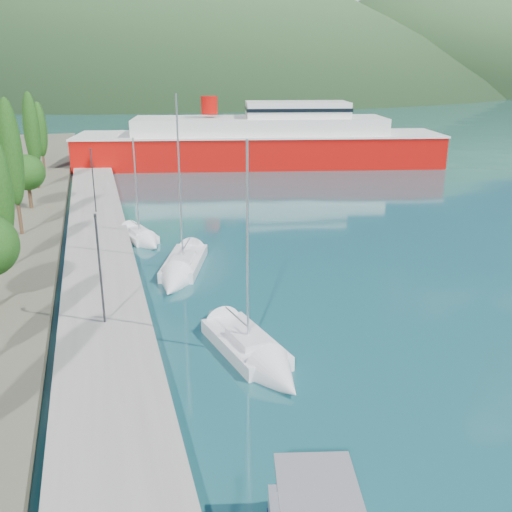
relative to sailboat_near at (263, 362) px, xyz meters
name	(u,v)px	position (x,y,z in m)	size (l,w,h in m)	color
ground	(130,130)	(1.63, 112.88, -0.32)	(1400.00, 1400.00, 0.00)	#184F55
quay	(100,257)	(-7.37, 18.88, 0.08)	(5.00, 88.00, 0.80)	gray
hills_far	(225,1)	(140.21, 611.61, 77.07)	(1480.00, 900.00, 180.00)	slate
hills_near	(249,8)	(99.67, 365.38, 48.86)	(1010.00, 520.00, 115.00)	#32552C
tree_row	(9,180)	(-13.56, 22.96, 5.57)	(3.71, 63.58, 11.23)	#47301E
lamp_posts	(99,259)	(-7.37, 7.14, 3.76)	(0.15, 48.70, 6.06)	#2D2D33
sailboat_near	(263,362)	(0.00, 0.00, 0.00)	(4.03, 8.71, 12.06)	silver
sailboat_mid	(178,274)	(-2.14, 13.62, 0.00)	(5.47, 9.65, 13.48)	silver
sailboat_far	(145,240)	(-3.61, 22.66, -0.05)	(3.72, 6.77, 9.49)	silver
ferry	(261,144)	(16.97, 57.64, 2.89)	(54.42, 22.28, 10.57)	#B30B07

